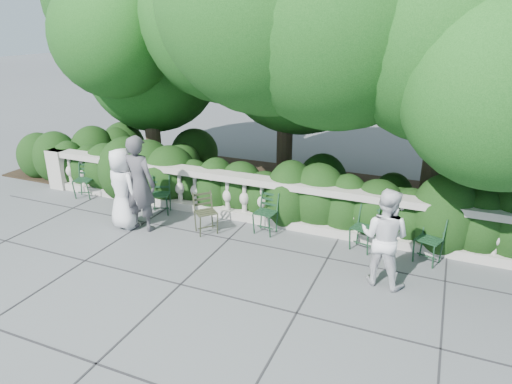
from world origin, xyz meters
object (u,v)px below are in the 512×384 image
at_px(chair_f, 358,252).
at_px(chair_c, 262,235).
at_px(person_casual_man, 384,237).
at_px(person_woman_grey, 139,184).
at_px(chair_weathered, 209,235).
at_px(chair_d, 422,265).
at_px(chair_b, 160,215).
at_px(chair_a, 83,199).
at_px(person_businessman, 123,189).

bearing_deg(chair_f, chair_c, -163.13).
bearing_deg(chair_f, person_casual_man, -44.12).
height_order(chair_f, person_woman_grey, person_woman_grey).
distance_m(chair_f, person_woman_grey, 4.49).
xyz_separation_m(chair_weathered, person_woman_grey, (-1.41, -0.25, 0.99)).
height_order(chair_c, chair_d, same).
height_order(chair_c, chair_f, same).
bearing_deg(chair_b, person_casual_man, -32.20).
distance_m(chair_c, chair_d, 3.06).
height_order(chair_a, person_casual_man, person_casual_man).
bearing_deg(person_casual_man, person_woman_grey, 8.86).
relative_size(chair_f, chair_weathered, 1.00).
relative_size(chair_a, person_woman_grey, 0.42).
height_order(chair_c, person_woman_grey, person_woman_grey).
bearing_deg(chair_c, chair_weathered, -152.74).
xyz_separation_m(chair_c, chair_weathered, (-0.99, -0.41, 0.00)).
height_order(chair_d, person_casual_man, person_casual_man).
distance_m(chair_weathered, person_casual_man, 3.56).
xyz_separation_m(person_businessman, person_casual_man, (5.23, -0.12, -0.02)).
relative_size(chair_a, chair_c, 1.00).
relative_size(chair_b, person_businessman, 0.50).
xyz_separation_m(chair_a, person_woman_grey, (2.33, -0.78, 0.99)).
relative_size(chair_c, chair_weathered, 1.00).
height_order(chair_d, person_woman_grey, person_woman_grey).
relative_size(chair_c, person_businessman, 0.50).
bearing_deg(chair_b, chair_d, -22.28).
bearing_deg(chair_weathered, chair_a, 124.79).
xyz_separation_m(chair_a, person_businessman, (1.96, -0.85, 0.84)).
height_order(chair_weathered, person_woman_grey, person_woman_grey).
height_order(chair_d, chair_weathered, same).
xyz_separation_m(chair_b, chair_c, (2.46, -0.04, 0.00)).
bearing_deg(person_businessman, chair_d, -154.40).
height_order(chair_a, chair_f, same).
xyz_separation_m(chair_b, person_businessman, (-0.31, -0.76, 0.84)).
xyz_separation_m(chair_b, chair_d, (5.52, -0.02, 0.00)).
distance_m(chair_a, person_casual_man, 7.29).
bearing_deg(person_woman_grey, chair_weathered, -168.76).
relative_size(chair_f, person_businessman, 0.50).
relative_size(chair_c, chair_f, 1.00).
height_order(chair_f, person_casual_man, person_casual_man).
distance_m(chair_d, person_businessman, 5.95).
xyz_separation_m(chair_d, chair_weathered, (-4.05, -0.43, 0.00)).
bearing_deg(chair_f, chair_a, -165.38).
bearing_deg(chair_d, chair_c, -159.86).
bearing_deg(chair_a, chair_d, -15.68).
bearing_deg(person_businessman, chair_f, -152.29).
distance_m(chair_f, person_casual_man, 1.32).
bearing_deg(person_casual_man, person_businessman, 9.74).
height_order(chair_b, person_businessman, person_businessman).
distance_m(chair_weathered, person_woman_grey, 1.74).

